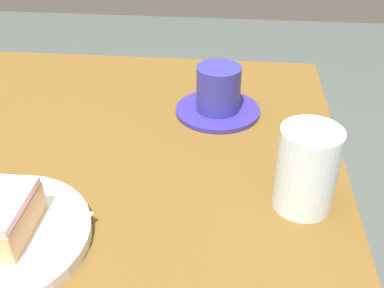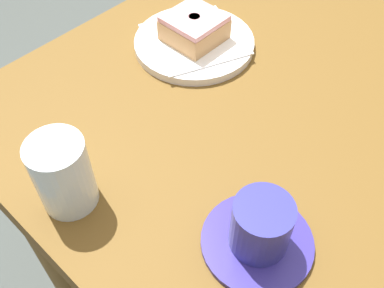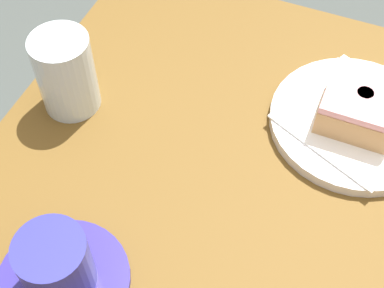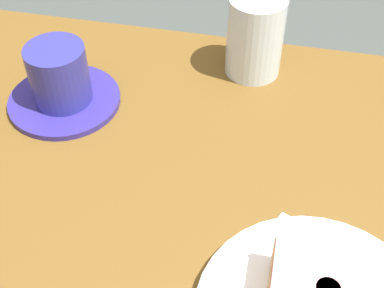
# 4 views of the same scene
# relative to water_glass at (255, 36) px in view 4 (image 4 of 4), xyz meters

# --- Properties ---
(water_glass) EXTENTS (0.07, 0.07, 0.11)m
(water_glass) POSITION_rel_water_glass_xyz_m (0.00, 0.00, 0.00)
(water_glass) COLOR silver
(water_glass) RESTS_ON table
(coffee_cup) EXTENTS (0.14, 0.14, 0.08)m
(coffee_cup) POSITION_rel_water_glass_xyz_m (0.12, -0.23, -0.02)
(coffee_cup) COLOR navy
(coffee_cup) RESTS_ON table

